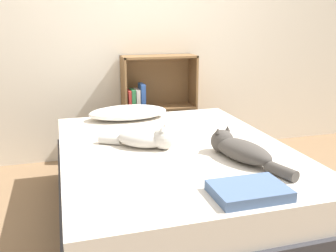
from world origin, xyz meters
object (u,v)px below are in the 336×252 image
(bed, at_px, (174,185))
(cat_dark, at_px, (240,149))
(pillow, at_px, (128,113))
(cat_light, at_px, (146,139))
(bookshelf, at_px, (156,105))

(bed, distance_m, cat_dark, 0.56)
(pillow, xyz_separation_m, cat_light, (-0.02, -0.74, 0.00))
(cat_dark, bearing_deg, pillow, 4.93)
(cat_light, bearing_deg, cat_dark, -6.02)
(bed, xyz_separation_m, cat_light, (-0.18, 0.04, 0.33))
(pillow, bearing_deg, cat_light, -91.30)
(pillow, height_order, bookshelf, bookshelf)
(bookshelf, bearing_deg, bed, -99.13)
(cat_dark, xyz_separation_m, bookshelf, (-0.09, 1.63, -0.08))
(cat_light, xyz_separation_m, bookshelf, (0.39, 1.26, -0.08))
(pillow, relative_size, cat_light, 1.39)
(pillow, height_order, cat_light, cat_light)
(cat_light, distance_m, cat_dark, 0.60)
(cat_light, relative_size, cat_dark, 0.76)
(cat_light, bearing_deg, bookshelf, 104.38)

